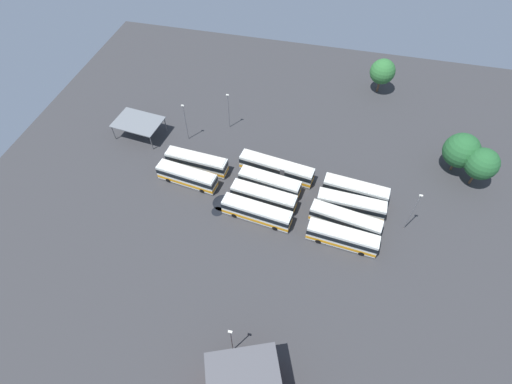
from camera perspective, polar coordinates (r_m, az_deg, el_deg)
ground_plane at (r=72.43m, az=1.56°, el=-0.61°), size 110.98×110.98×0.00m
bus_row0_slot0 at (r=73.23m, az=14.55°, el=0.23°), size 12.08×3.90×3.50m
bus_row0_slot1 at (r=70.91m, az=13.92°, el=-1.84°), size 12.26×3.24×3.50m
bus_row0_slot2 at (r=68.63m, az=13.11°, el=-4.08°), size 12.65×4.64×3.50m
bus_row0_slot3 at (r=66.50m, az=12.70°, el=-6.59°), size 12.14×3.79×3.50m
bus_row1_slot0 at (r=74.64m, az=3.09°, el=3.55°), size 14.90×4.75×3.50m
bus_row1_slot1 at (r=72.11m, az=2.03°, el=1.37°), size 11.98×4.27×3.50m
bus_row1_slot2 at (r=69.93m, az=1.13°, el=-0.74°), size 12.30×4.07×3.50m
bus_row1_slot3 at (r=67.84m, az=0.10°, el=-3.01°), size 12.79×4.20×3.50m
bus_row2_slot1 at (r=76.60m, az=-8.80°, el=4.45°), size 12.54×3.58×3.50m
bus_row2_slot2 at (r=74.30m, az=-10.22°, el=2.30°), size 12.03×4.21×3.50m
maintenance_shelter at (r=85.37m, az=-17.16°, el=9.89°), size 10.35×7.72×3.73m
lamp_post_far_corner at (r=83.15m, az=-4.12°, el=12.10°), size 0.56×0.28×8.62m
lamp_post_near_entrance at (r=55.28m, az=-3.67°, el=-21.14°), size 0.56×0.28×7.53m
lamp_post_by_building at (r=81.22m, az=-10.46°, el=10.34°), size 0.56×0.28×8.93m
lamp_post_mid_lot at (r=69.13m, az=22.29°, el=-2.63°), size 0.56×0.28×9.32m
tree_south_edge at (r=82.80m, az=28.23°, el=5.46°), size 6.71×6.71×8.64m
tree_west_edge at (r=81.65m, az=30.55°, el=3.63°), size 5.99×5.99×8.48m
tree_northwest at (r=97.47m, az=18.30°, el=16.64°), size 5.76×5.76×8.35m
puddle_front_lane at (r=71.67m, az=-4.95°, el=-1.62°), size 3.84×3.84×0.01m
puddle_back_corner at (r=70.57m, az=-5.78°, el=-2.90°), size 2.15×2.15×0.01m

